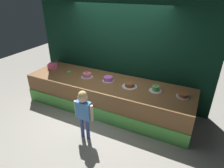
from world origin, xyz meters
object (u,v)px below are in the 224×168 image
Objects in this scene: pink_box at (52,66)px; cake_left at (108,79)px; cake_center at (130,85)px; cake_right at (156,89)px; child_figure at (84,109)px; donut at (69,72)px; cake_far_right at (183,95)px; cake_far_left at (87,75)px.

pink_box is 0.67× the size of cake_left.
cake_left reaches higher than cake_center.
cake_right is (2.97, 0.02, -0.03)m from pink_box.
pink_box is at bearing -179.57° from cake_right.
cake_left is at bearing 94.71° from child_figure.
cake_left is (1.78, 0.01, -0.03)m from pink_box.
donut is at bearing -179.07° from cake_right.
child_figure is at bearing -85.29° from cake_left.
cake_center is at bearing -1.15° from pink_box.
donut is (-1.29, 1.23, 0.06)m from child_figure.
child_figure is 3.87× the size of cake_right.
child_figure reaches higher than cake_center.
cake_right is 1.01× the size of cake_far_right.
donut is (0.59, -0.02, -0.06)m from pink_box.
donut is at bearing 136.44° from child_figure.
child_figure is 1.40m from cake_far_left.
cake_left is (-0.10, 1.25, 0.09)m from child_figure.
cake_right is 0.59m from cake_far_right.
donut is at bearing 178.10° from cake_far_left.
cake_left reaches higher than cake_far_right.
cake_center is (1.19, -0.01, -0.01)m from cake_far_left.
pink_box is 1.19m from cake_far_left.
pink_box is at bearing 146.58° from child_figure.
cake_far_right is at bearing 37.15° from child_figure.
cake_far_left is at bearing 179.44° from cake_center.
cake_far_left reaches higher than cake_center.
cake_far_left is 2.38m from cake_far_right.
pink_box is 0.70× the size of cake_far_right.
cake_far_right is at bearing 3.64° from cake_center.
cake_far_left reaches higher than donut.
cake_far_left is 1.04× the size of cake_left.
cake_right is at bearing 0.43° from pink_box.
cake_center is 1.24× the size of cake_right.
cake_center is (0.59, -0.06, -0.01)m from cake_left.
cake_far_left is 0.87× the size of cake_center.
cake_center reaches higher than cake_far_right.
cake_far_right is at bearing 0.45° from pink_box.
cake_left is at bearing 4.25° from cake_far_left.
pink_box reaches higher than cake_center.
cake_center is 1.25× the size of cake_far_right.
child_figure reaches higher than cake_far_right.
cake_left is (1.19, 0.02, 0.03)m from donut.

